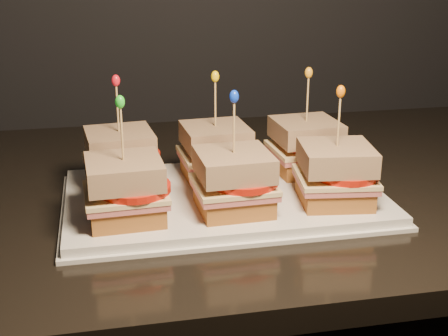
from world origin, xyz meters
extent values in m
cube|color=black|center=(0.49, 1.63, 0.86)|extent=(2.24, 0.75, 0.03)
cube|color=white|center=(0.50, 1.54, 0.89)|extent=(0.45, 0.28, 0.02)
cube|color=white|center=(0.50, 1.54, 0.88)|extent=(0.46, 0.29, 0.01)
cube|color=brown|center=(0.35, 1.61, 0.91)|extent=(0.10, 0.10, 0.03)
cube|color=#B74E4E|center=(0.35, 1.61, 0.93)|extent=(0.11, 0.11, 0.01)
cube|color=beige|center=(0.35, 1.61, 0.94)|extent=(0.11, 0.11, 0.01)
cylinder|color=red|center=(0.36, 1.60, 0.94)|extent=(0.09, 0.09, 0.01)
cube|color=#572C14|center=(0.35, 1.61, 0.96)|extent=(0.10, 0.10, 0.03)
cylinder|color=tan|center=(0.35, 1.61, 1.01)|extent=(0.00, 0.00, 0.09)
ellipsoid|color=red|center=(0.35, 1.61, 1.05)|extent=(0.01, 0.01, 0.02)
cube|color=brown|center=(0.50, 1.61, 0.91)|extent=(0.10, 0.10, 0.03)
cube|color=#B74E4E|center=(0.50, 1.61, 0.93)|extent=(0.11, 0.10, 0.01)
cube|color=beige|center=(0.50, 1.61, 0.94)|extent=(0.11, 0.11, 0.01)
cylinder|color=red|center=(0.51, 1.60, 0.94)|extent=(0.09, 0.09, 0.01)
cube|color=#572C14|center=(0.50, 1.61, 0.96)|extent=(0.10, 0.10, 0.03)
cylinder|color=tan|center=(0.50, 1.61, 1.01)|extent=(0.00, 0.00, 0.09)
ellipsoid|color=yellow|center=(0.50, 1.61, 1.05)|extent=(0.01, 0.01, 0.02)
cube|color=brown|center=(0.64, 1.61, 0.91)|extent=(0.10, 0.10, 0.03)
cube|color=#B74E4E|center=(0.64, 1.61, 0.93)|extent=(0.11, 0.10, 0.01)
cube|color=beige|center=(0.64, 1.61, 0.94)|extent=(0.11, 0.11, 0.01)
cylinder|color=red|center=(0.65, 1.60, 0.94)|extent=(0.09, 0.09, 0.01)
cube|color=#572C14|center=(0.64, 1.61, 0.96)|extent=(0.10, 0.10, 0.03)
cylinder|color=tan|center=(0.64, 1.61, 1.01)|extent=(0.00, 0.00, 0.09)
ellipsoid|color=orange|center=(0.64, 1.61, 1.05)|extent=(0.01, 0.01, 0.02)
cube|color=brown|center=(0.35, 1.48, 0.91)|extent=(0.10, 0.10, 0.03)
cube|color=#B74E4E|center=(0.35, 1.48, 0.93)|extent=(0.11, 0.10, 0.01)
cube|color=beige|center=(0.35, 1.48, 0.94)|extent=(0.11, 0.11, 0.01)
cylinder|color=red|center=(0.36, 1.47, 0.94)|extent=(0.09, 0.09, 0.01)
cube|color=#572C14|center=(0.35, 1.48, 0.96)|extent=(0.10, 0.10, 0.03)
cylinder|color=tan|center=(0.35, 1.48, 1.01)|extent=(0.00, 0.00, 0.09)
ellipsoid|color=green|center=(0.35, 1.48, 1.05)|extent=(0.01, 0.01, 0.02)
cube|color=brown|center=(0.50, 1.48, 0.91)|extent=(0.10, 0.10, 0.03)
cube|color=#B74E4E|center=(0.50, 1.48, 0.93)|extent=(0.11, 0.10, 0.01)
cube|color=beige|center=(0.50, 1.48, 0.94)|extent=(0.11, 0.10, 0.01)
cylinder|color=red|center=(0.51, 1.47, 0.94)|extent=(0.09, 0.09, 0.01)
cube|color=#572C14|center=(0.50, 1.48, 0.96)|extent=(0.10, 0.10, 0.03)
cylinder|color=tan|center=(0.50, 1.48, 1.01)|extent=(0.00, 0.00, 0.09)
ellipsoid|color=#0E38DC|center=(0.50, 1.48, 1.05)|extent=(0.01, 0.01, 0.02)
cube|color=brown|center=(0.64, 1.48, 0.91)|extent=(0.10, 0.10, 0.03)
cube|color=#B74E4E|center=(0.64, 1.48, 0.93)|extent=(0.11, 0.11, 0.01)
cube|color=beige|center=(0.64, 1.48, 0.94)|extent=(0.12, 0.11, 0.01)
cylinder|color=red|center=(0.65, 1.47, 0.94)|extent=(0.09, 0.09, 0.01)
cube|color=#572C14|center=(0.64, 1.48, 0.96)|extent=(0.11, 0.11, 0.03)
cylinder|color=tan|center=(0.64, 1.48, 1.01)|extent=(0.00, 0.00, 0.09)
ellipsoid|color=orange|center=(0.64, 1.48, 1.05)|extent=(0.01, 0.01, 0.02)
camera|label=1|loc=(0.33, 0.73, 1.24)|focal=50.00mm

